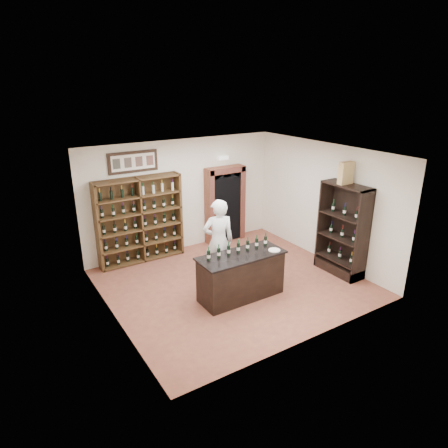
% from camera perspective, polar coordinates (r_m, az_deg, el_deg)
% --- Properties ---
extents(floor, '(5.50, 5.50, 0.00)m').
position_cam_1_polar(floor, '(9.33, 1.30, -8.41)').
color(floor, '#95553B').
rests_on(floor, ground).
extents(ceiling, '(5.50, 5.50, 0.00)m').
position_cam_1_polar(ceiling, '(8.33, 1.47, 10.04)').
color(ceiling, white).
rests_on(ceiling, wall_back).
extents(wall_back, '(5.50, 0.04, 3.00)m').
position_cam_1_polar(wall_back, '(10.79, -6.00, 4.08)').
color(wall_back, white).
rests_on(wall_back, ground).
extents(wall_left, '(0.04, 5.00, 3.00)m').
position_cam_1_polar(wall_left, '(7.65, -16.08, -3.44)').
color(wall_left, white).
rests_on(wall_left, ground).
extents(wall_right, '(0.04, 5.00, 3.00)m').
position_cam_1_polar(wall_right, '(10.42, 14.10, 3.00)').
color(wall_right, white).
rests_on(wall_right, ground).
extents(wine_shelf, '(2.20, 0.38, 2.20)m').
position_cam_1_polar(wine_shelf, '(10.28, -11.98, 0.59)').
color(wine_shelf, '#4F371B').
rests_on(wine_shelf, ground).
extents(framed_picture, '(1.25, 0.04, 0.52)m').
position_cam_1_polar(framed_picture, '(10.03, -12.86, 8.64)').
color(framed_picture, black).
rests_on(framed_picture, wall_back).
extents(arched_doorway, '(1.17, 0.35, 2.17)m').
position_cam_1_polar(arched_doorway, '(11.33, 0.12, 3.07)').
color(arched_doorway, black).
rests_on(arched_doorway, ground).
extents(emergency_light, '(0.30, 0.10, 0.10)m').
position_cam_1_polar(emergency_light, '(11.11, -0.13, 9.42)').
color(emergency_light, white).
rests_on(emergency_light, wall_back).
extents(tasting_counter, '(1.88, 0.78, 1.00)m').
position_cam_1_polar(tasting_counter, '(8.56, 2.44, -7.46)').
color(tasting_counter, black).
rests_on(tasting_counter, ground).
extents(counter_bottle_0, '(0.07, 0.07, 0.30)m').
position_cam_1_polar(counter_bottle_0, '(8.04, -2.21, -4.52)').
color(counter_bottle_0, black).
rests_on(counter_bottle_0, tasting_counter).
extents(counter_bottle_1, '(0.07, 0.07, 0.30)m').
position_cam_1_polar(counter_bottle_1, '(8.15, -0.75, -4.15)').
color(counter_bottle_1, black).
rests_on(counter_bottle_1, tasting_counter).
extents(counter_bottle_2, '(0.07, 0.07, 0.30)m').
position_cam_1_polar(counter_bottle_2, '(8.26, 0.67, -3.79)').
color(counter_bottle_2, black).
rests_on(counter_bottle_2, tasting_counter).
extents(counter_bottle_3, '(0.07, 0.07, 0.30)m').
position_cam_1_polar(counter_bottle_3, '(8.39, 2.05, -3.43)').
color(counter_bottle_3, black).
rests_on(counter_bottle_3, tasting_counter).
extents(counter_bottle_4, '(0.07, 0.07, 0.30)m').
position_cam_1_polar(counter_bottle_4, '(8.51, 3.39, -3.09)').
color(counter_bottle_4, black).
rests_on(counter_bottle_4, tasting_counter).
extents(counter_bottle_5, '(0.07, 0.07, 0.30)m').
position_cam_1_polar(counter_bottle_5, '(8.65, 4.69, -2.75)').
color(counter_bottle_5, black).
rests_on(counter_bottle_5, tasting_counter).
extents(counter_bottle_6, '(0.07, 0.07, 0.30)m').
position_cam_1_polar(counter_bottle_6, '(8.78, 5.94, -2.42)').
color(counter_bottle_6, black).
rests_on(counter_bottle_6, tasting_counter).
extents(side_cabinet, '(0.48, 1.20, 2.20)m').
position_cam_1_polar(side_cabinet, '(9.94, 16.53, -2.63)').
color(side_cabinet, black).
rests_on(side_cabinet, ground).
extents(shopkeeper, '(0.82, 0.66, 1.98)m').
position_cam_1_polar(shopkeeper, '(9.03, -0.81, -2.49)').
color(shopkeeper, white).
rests_on(shopkeeper, ground).
extents(plate, '(0.25, 0.25, 0.02)m').
position_cam_1_polar(plate, '(8.58, 7.19, -3.73)').
color(plate, silver).
rests_on(plate, tasting_counter).
extents(wine_crate, '(0.36, 0.16, 0.51)m').
position_cam_1_polar(wine_crate, '(9.45, 17.03, 6.99)').
color(wine_crate, tan).
rests_on(wine_crate, side_cabinet).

